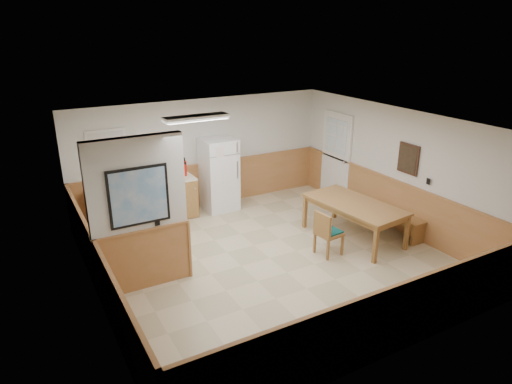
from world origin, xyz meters
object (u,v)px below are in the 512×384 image
refrigerator (219,174)px  dining_chair (326,231)px  fire_extinguisher (184,168)px  soap_bottle (111,183)px  dining_bench (391,215)px  dining_table (354,207)px

refrigerator → dining_chair: bearing=-77.1°
fire_extinguisher → soap_bottle: size_ratio=1.83×
fire_extinguisher → dining_bench: bearing=-42.8°
dining_bench → fire_extinguisher: size_ratio=3.84×
dining_bench → dining_table: bearing=174.4°
dining_bench → soap_bottle: (-4.97, 2.83, 0.67)m
dining_bench → fire_extinguisher: bearing=139.7°
dining_chair → soap_bottle: 4.40m
dining_table → refrigerator: bearing=115.1°
dining_table → dining_chair: (-0.92, -0.31, -0.17)m
dining_bench → dining_chair: 1.86m
refrigerator → dining_bench: refrigerator is taller
refrigerator → dining_bench: 3.84m
dining_table → fire_extinguisher: 3.73m
soap_bottle → refrigerator: bearing=-0.8°
dining_chair → fire_extinguisher: (-1.52, 3.09, 0.59)m
refrigerator → soap_bottle: bearing=178.3°
dining_table → fire_extinguisher: (-2.45, 2.78, 0.42)m
dining_table → dining_bench: size_ratio=1.32×
dining_table → soap_bottle: 4.90m
refrigerator → dining_bench: bearing=-48.2°
dining_bench → fire_extinguisher: (-3.37, 2.87, 0.74)m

